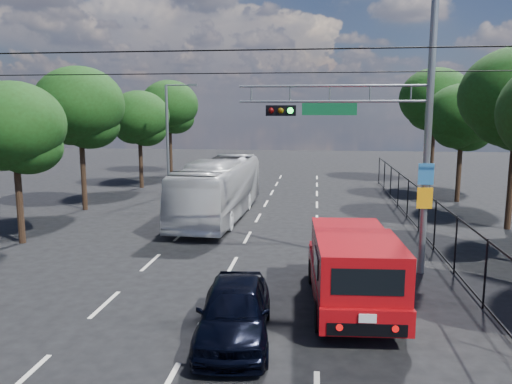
# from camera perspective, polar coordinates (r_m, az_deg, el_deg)

# --- Properties ---
(lane_markings) EXTENTS (6.12, 38.00, 0.01)m
(lane_markings) POSITION_cam_1_polar(r_m,az_deg,el_deg) (23.68, -0.32, -3.99)
(lane_markings) COLOR beige
(lane_markings) RESTS_ON ground
(signal_mast) EXTENTS (6.43, 0.39, 9.50)m
(signal_mast) POSITION_cam_1_polar(r_m,az_deg,el_deg) (17.02, 15.12, 8.27)
(signal_mast) COLOR slate
(signal_mast) RESTS_ON ground
(streetlight_left) EXTENTS (2.09, 0.22, 7.08)m
(streetlight_left) POSITION_cam_1_polar(r_m,az_deg,el_deg) (32.25, -9.81, 6.50)
(streetlight_left) COLOR slate
(streetlight_left) RESTS_ON ground
(utility_wires) EXTENTS (22.00, 5.04, 0.74)m
(utility_wires) POSITION_cam_1_polar(r_m,az_deg,el_deg) (18.02, -2.47, 14.96)
(utility_wires) COLOR black
(utility_wires) RESTS_ON ground
(fence_right) EXTENTS (0.06, 34.03, 2.00)m
(fence_right) POSITION_cam_1_polar(r_m,az_deg,el_deg) (22.01, 19.11, -2.80)
(fence_right) COLOR black
(fence_right) RESTS_ON ground
(tree_right_d) EXTENTS (4.32, 4.32, 7.02)m
(tree_right_d) POSITION_cam_1_polar(r_m,az_deg,el_deg) (32.05, 22.52, 7.54)
(tree_right_d) COLOR black
(tree_right_d) RESTS_ON ground
(tree_right_e) EXTENTS (5.28, 5.28, 8.58)m
(tree_right_e) POSITION_cam_1_polar(r_m,az_deg,el_deg) (39.86, 19.81, 9.47)
(tree_right_e) COLOR black
(tree_right_e) RESTS_ON ground
(tree_left_b) EXTENTS (4.08, 4.08, 6.63)m
(tree_left_b) POSITION_cam_1_polar(r_m,az_deg,el_deg) (22.43, -25.85, 6.16)
(tree_left_b) COLOR black
(tree_left_b) RESTS_ON ground
(tree_left_c) EXTENTS (4.80, 4.80, 7.80)m
(tree_left_c) POSITION_cam_1_polar(r_m,az_deg,el_deg) (28.82, -19.43, 8.68)
(tree_left_c) COLOR black
(tree_left_c) RESTS_ON ground
(tree_left_d) EXTENTS (4.20, 4.20, 6.83)m
(tree_left_d) POSITION_cam_1_polar(r_m,az_deg,el_deg) (36.05, -13.15, 7.91)
(tree_left_d) COLOR black
(tree_left_d) RESTS_ON ground
(tree_left_e) EXTENTS (4.92, 4.92, 7.99)m
(tree_left_e) POSITION_cam_1_polar(r_m,az_deg,el_deg) (43.71, -9.83, 9.29)
(tree_left_e) COLOR black
(tree_left_e) RESTS_ON ground
(red_pickup) EXTENTS (2.48, 6.04, 2.20)m
(red_pickup) POSITION_cam_1_polar(r_m,az_deg,el_deg) (14.24, 10.95, -8.37)
(red_pickup) COLOR black
(red_pickup) RESTS_ON ground
(navy_hatchback) EXTENTS (2.05, 4.35, 1.44)m
(navy_hatchback) POSITION_cam_1_polar(r_m,az_deg,el_deg) (12.29, -2.47, -13.38)
(navy_hatchback) COLOR black
(navy_hatchback) RESTS_ON ground
(white_bus) EXTENTS (2.89, 10.83, 2.99)m
(white_bus) POSITION_cam_1_polar(r_m,az_deg,el_deg) (25.56, -4.24, 0.38)
(white_bus) COLOR silver
(white_bus) RESTS_ON ground
(white_van) EXTENTS (1.78, 3.99, 1.27)m
(white_van) POSITION_cam_1_polar(r_m,az_deg,el_deg) (23.97, -7.50, -2.36)
(white_van) COLOR white
(white_van) RESTS_ON ground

